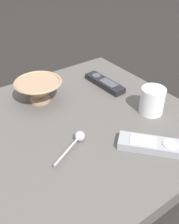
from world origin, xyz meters
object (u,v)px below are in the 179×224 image
(tv_remote_far, at_px, (151,145))
(tv_remote_near, at_px, (105,83))
(coffee_mug, at_px, (152,101))
(cereal_bowl, at_px, (39,90))
(teaspoon, at_px, (78,138))

(tv_remote_far, bearing_deg, tv_remote_near, 71.81)
(coffee_mug, distance_m, tv_remote_near, 0.21)
(cereal_bowl, relative_size, tv_remote_near, 0.89)
(cereal_bowl, relative_size, teaspoon, 1.25)
(cereal_bowl, bearing_deg, tv_remote_far, -71.19)
(coffee_mug, relative_size, tv_remote_far, 0.51)
(teaspoon, xyz_separation_m, tv_remote_near, (0.24, 0.19, -0.00))
(tv_remote_far, bearing_deg, cereal_bowl, 108.81)
(coffee_mug, height_order, tv_remote_near, coffee_mug)
(cereal_bowl, relative_size, tv_remote_far, 0.95)
(cereal_bowl, bearing_deg, tv_remote_near, -11.31)
(cereal_bowl, distance_m, tv_remote_near, 0.23)
(coffee_mug, relative_size, tv_remote_near, 0.48)
(cereal_bowl, height_order, tv_remote_far, cereal_bowl)
(tv_remote_near, bearing_deg, tv_remote_far, -108.19)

